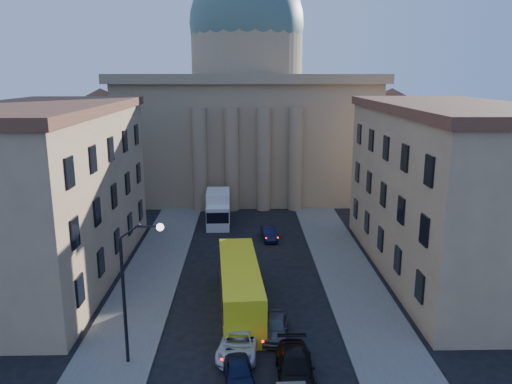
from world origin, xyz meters
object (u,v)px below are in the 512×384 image
(box_truck, at_px, (218,209))
(car_left_near, at_px, (239,371))
(street_lamp, at_px, (132,282))
(city_bus, at_px, (240,285))

(box_truck, bearing_deg, car_left_near, -86.95)
(street_lamp, xyz_separation_m, city_bus, (6.17, 7.21, -3.46))
(street_lamp, height_order, car_left_near, street_lamp)
(car_left_near, height_order, city_bus, city_bus)
(car_left_near, xyz_separation_m, city_bus, (0.00, 9.29, 1.12))
(street_lamp, height_order, box_truck, street_lamp)
(street_lamp, relative_size, city_bus, 0.72)
(car_left_near, bearing_deg, street_lamp, 155.22)
(car_left_near, relative_size, box_truck, 0.62)
(street_lamp, bearing_deg, city_bus, 49.44)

